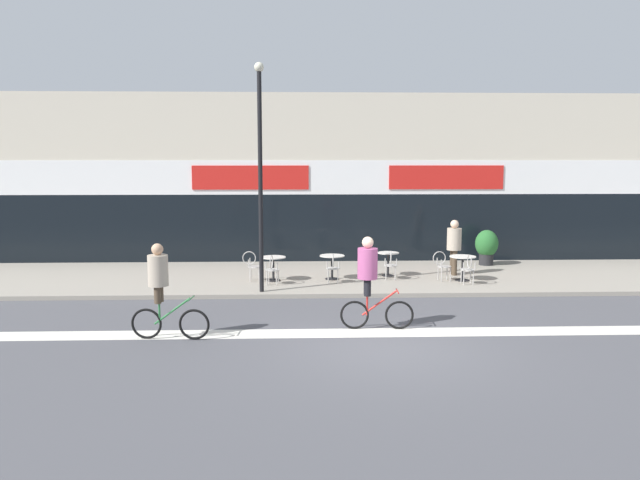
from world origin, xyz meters
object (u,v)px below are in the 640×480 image
cafe_chair_3_near (468,267)px  pedestrian_near_end (454,242)px  lamp_post (260,164)px  bistro_table_1 (332,262)px  cafe_chair_2_near (391,263)px  bistro_table_3 (463,263)px  cafe_chair_2_side (368,260)px  cafe_chair_0_side (252,264)px  cafe_chair_3_side (442,264)px  bistro_table_2 (388,259)px  cafe_chair_1_near (333,266)px  cyclist_0 (370,275)px  planter_pot (487,246)px  cafe_chair_0_near (272,267)px  cyclist_1 (161,284)px  bistro_table_0 (273,264)px

cafe_chair_3_near → pedestrian_near_end: pedestrian_near_end is taller
lamp_post → cafe_chair_3_near: bearing=7.1°
bistro_table_1 → cafe_chair_2_near: 1.78m
bistro_table_3 → cafe_chair_2_side: (-2.76, 0.81, -0.02)m
cafe_chair_0_side → cafe_chair_3_side: (5.71, -0.19, 0.00)m
bistro_table_2 → bistro_table_3: (2.14, -0.82, 0.01)m
cafe_chair_1_near → cafe_chair_3_side: same height
cyclist_0 → bistro_table_3: bearing=58.0°
bistro_table_2 → planter_pot: size_ratio=0.61×
bistro_table_1 → cyclist_0: 5.28m
bistro_table_2 → cafe_chair_2_near: cafe_chair_2_near is taller
bistro_table_2 → cafe_chair_1_near: cafe_chair_1_near is taller
lamp_post → bistro_table_2: bearing=29.7°
bistro_table_2 → cafe_chair_2_side: size_ratio=0.83×
cafe_chair_0_side → lamp_post: lamp_post is taller
cafe_chair_0_near → cafe_chair_3_near: (5.72, -0.18, 0.00)m
cafe_chair_0_near → cyclist_1: size_ratio=0.44×
bistro_table_3 → cyclist_0: bearing=-124.8°
cyclist_1 → lamp_post: bearing=71.3°
bistro_table_1 → cafe_chair_0_near: cafe_chair_0_near is taller
cafe_chair_2_near → cafe_chair_3_side: (1.52, -0.21, 0.00)m
cafe_chair_2_side → planter_pot: 4.74m
bistro_table_3 → bistro_table_0: bearing=178.2°
cyclist_0 → pedestrian_near_end: (3.35, 5.81, -0.08)m
bistro_table_0 → bistro_table_2: bistro_table_2 is taller
cafe_chair_3_side → cafe_chair_3_near: bearing=-52.5°
cafe_chair_0_side → cyclist_1: size_ratio=0.44×
cyclist_1 → bistro_table_0: bearing=74.9°
cafe_chair_0_near → lamp_post: bearing=173.2°
bistro_table_2 → cafe_chair_1_near: 2.10m
bistro_table_1 → pedestrian_near_end: size_ratio=0.44×
cafe_chair_2_side → bistro_table_1: bearing=-163.5°
bistro_table_3 → cafe_chair_2_side: cafe_chair_2_side is taller
cafe_chair_0_side → bistro_table_2: bearing=11.3°
cafe_chair_2_side → bistro_table_2: bearing=-4.6°
cafe_chair_2_side → lamp_post: (-3.21, -2.18, 3.00)m
planter_pot → pedestrian_near_end: 2.44m
cafe_chair_0_near → cafe_chair_3_near: bearing=-83.2°
cafe_chair_3_side → planter_pot: bearing=43.6°
bistro_table_2 → cyclist_0: 5.85m
planter_pot → cyclist_0: (-4.95, -7.62, 0.44)m
cafe_chair_1_near → cafe_chair_2_side: size_ratio=1.00×
cafe_chair_0_near → cyclist_1: 5.49m
cafe_chair_1_near → cafe_chair_3_near: bearing=-90.8°
cafe_chair_3_near → cyclist_1: 9.23m
bistro_table_0 → cafe_chair_0_side: cafe_chair_0_side is taller
cyclist_1 → bistro_table_1: bearing=61.7°
bistro_table_3 → lamp_post: bearing=-167.1°
cafe_chair_0_near → cafe_chair_1_near: same height
cafe_chair_0_side → cyclist_0: (2.95, -5.04, 0.60)m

